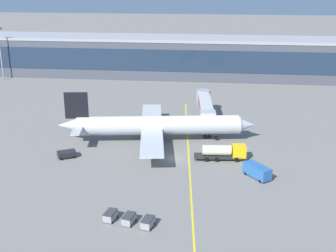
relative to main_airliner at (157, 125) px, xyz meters
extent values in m
plane|color=slate|center=(5.28, -9.85, -3.90)|extent=(700.00, 700.00, 0.00)
cube|color=yellow|center=(7.95, -7.85, -3.90)|extent=(7.68, 79.69, 0.01)
cube|color=#424751|center=(18.81, 68.96, 3.05)|extent=(201.74, 17.54, 13.90)
cube|color=#1E2D42|center=(18.81, 60.13, 3.74)|extent=(195.69, 0.16, 7.79)
cube|color=#99999E|center=(18.81, 68.96, 10.50)|extent=(205.78, 17.89, 1.00)
cylinder|color=#B2B7BC|center=(0.27, 0.04, -0.15)|extent=(38.35, 9.69, 4.10)
cylinder|color=silver|center=(0.27, 0.04, 0.22)|extent=(37.57, 9.41, 3.94)
cone|color=#B2B7BC|center=(20.56, 3.07, -0.15)|extent=(4.63, 4.46, 3.89)
cone|color=#B2B7BC|center=(-20.22, -3.02, 0.26)|extent=(5.38, 4.17, 3.48)
cube|color=black|center=(-18.11, -2.70, 4.97)|extent=(5.32, 1.14, 6.15)
cube|color=#B2B7BC|center=(-18.22, 1.43, 0.46)|extent=(2.95, 6.78, 0.24)
cube|color=#B2B7BC|center=(-17.01, -6.68, 0.46)|extent=(2.95, 6.78, 0.24)
cube|color=#B2B7BC|center=(-2.70, 9.77, -0.46)|extent=(7.11, 16.56, 0.40)
cube|color=#B2B7BC|center=(0.27, -10.14, -0.46)|extent=(7.11, 16.56, 0.40)
cylinder|color=#939399|center=(-1.28, 7.07, -1.89)|extent=(3.45, 2.70, 2.25)
cylinder|color=#939399|center=(0.84, -7.13, -1.89)|extent=(3.45, 2.70, 2.25)
cylinder|color=black|center=(13.86, 2.07, -3.40)|extent=(1.05, 0.54, 1.00)
cylinder|color=slate|center=(13.86, 2.07, -2.55)|extent=(0.20, 0.20, 1.70)
cylinder|color=black|center=(-2.27, 1.53, -3.40)|extent=(1.05, 0.54, 1.00)
cylinder|color=slate|center=(-2.27, 1.53, -2.55)|extent=(0.20, 0.20, 1.70)
cylinder|color=black|center=(-1.72, -2.12, -3.40)|extent=(1.05, 0.54, 1.00)
cylinder|color=slate|center=(-1.72, -2.12, -2.55)|extent=(0.20, 0.20, 1.70)
cube|color=#B2B7BC|center=(10.68, 13.64, 1.15)|extent=(4.82, 19.80, 2.80)
cube|color=red|center=(10.73, 13.65, 1.15)|extent=(4.65, 16.69, 1.54)
cube|color=#9EA3A8|center=(11.60, 3.88, 1.15)|extent=(3.88, 3.52, 2.94)
cylinder|color=#4C4C51|center=(11.60, 3.88, -2.08)|extent=(0.70, 0.70, 3.65)
cube|color=#262628|center=(11.60, 3.88, -3.75)|extent=(1.96, 1.96, 0.30)
cylinder|color=gray|center=(9.76, 23.40, 1.15)|extent=(3.90, 3.90, 3.08)
cylinder|color=gray|center=(9.76, 23.40, -2.08)|extent=(1.80, 1.80, 3.65)
cube|color=#232326|center=(14.21, -9.37, -3.15)|extent=(10.18, 3.36, 0.50)
cube|color=yellow|center=(18.60, -8.99, -1.90)|extent=(3.01, 2.73, 2.50)
cube|color=black|center=(19.85, -8.88, -1.40)|extent=(0.36, 2.31, 1.12)
cylinder|color=beige|center=(13.93, -9.40, -1.80)|extent=(6.17, 2.71, 2.20)
cylinder|color=black|center=(17.94, -7.85, -3.40)|extent=(1.03, 0.44, 1.00)
cylinder|color=black|center=(18.14, -10.22, -3.40)|extent=(1.03, 0.44, 1.00)
cylinder|color=black|center=(13.81, -8.22, -3.40)|extent=(1.03, 0.44, 1.00)
cylinder|color=black|center=(14.02, -10.58, -3.40)|extent=(1.03, 0.44, 1.00)
cylinder|color=black|center=(11.72, -8.40, -3.40)|extent=(1.03, 0.44, 1.00)
cylinder|color=black|center=(11.93, -10.76, -3.40)|extent=(1.03, 0.44, 1.00)
cube|color=black|center=(-17.88, -11.93, -3.05)|extent=(4.44, 3.85, 1.10)
cube|color=black|center=(-18.72, -12.39, -2.86)|extent=(2.16, 2.45, 0.33)
cylinder|color=black|center=(-18.55, -13.48, -3.60)|extent=(0.65, 0.51, 0.60)
cylinder|color=black|center=(-19.55, -11.66, -3.60)|extent=(0.65, 0.51, 0.60)
cylinder|color=black|center=(-16.22, -12.20, -3.60)|extent=(0.65, 0.51, 0.60)
cylinder|color=black|center=(-17.22, -10.38, -3.60)|extent=(0.65, 0.51, 0.60)
cube|color=#285B9E|center=(21.76, -17.31, -2.50)|extent=(5.42, 5.96, 2.20)
cube|color=black|center=(20.85, -16.17, -2.12)|extent=(2.89, 2.88, 0.66)
cylinder|color=black|center=(19.68, -16.37, -3.60)|extent=(0.57, 0.62, 0.60)
cylinder|color=black|center=(21.30, -15.07, -3.60)|extent=(0.57, 0.62, 0.60)
cylinder|color=black|center=(22.22, -19.54, -3.60)|extent=(0.57, 0.62, 0.60)
cylinder|color=black|center=(23.84, -18.24, -3.60)|extent=(0.57, 0.62, 0.60)
cube|color=gray|center=(-2.64, -35.76, -3.17)|extent=(2.02, 2.86, 1.10)
cube|color=#333338|center=(-2.64, -35.76, -2.47)|extent=(2.06, 2.92, 0.10)
cylinder|color=black|center=(-3.15, -34.58, -3.72)|extent=(0.19, 0.38, 0.36)
cylinder|color=black|center=(-1.68, -34.90, -3.72)|extent=(0.19, 0.38, 0.36)
cylinder|color=black|center=(-3.59, -36.61, -3.72)|extent=(0.19, 0.38, 0.36)
cylinder|color=black|center=(-2.13, -36.93, -3.72)|extent=(0.19, 0.38, 0.36)
cube|color=gray|center=(0.49, -36.44, -3.17)|extent=(2.02, 2.86, 1.10)
cube|color=#333338|center=(0.49, -36.44, -2.47)|extent=(2.06, 2.92, 0.10)
cylinder|color=black|center=(-0.02, -35.27, -3.72)|extent=(0.19, 0.38, 0.36)
cylinder|color=black|center=(1.44, -35.59, -3.72)|extent=(0.19, 0.38, 0.36)
cylinder|color=black|center=(-0.47, -37.30, -3.72)|extent=(0.19, 0.38, 0.36)
cylinder|color=black|center=(1.00, -37.62, -3.72)|extent=(0.19, 0.38, 0.36)
cube|color=gray|center=(3.61, -37.13, -3.17)|extent=(2.02, 2.86, 1.10)
cube|color=#333338|center=(3.61, -37.13, -2.47)|extent=(2.06, 2.92, 0.10)
cylinder|color=black|center=(3.10, -35.96, -3.72)|extent=(0.19, 0.38, 0.36)
cylinder|color=black|center=(4.57, -36.28, -3.72)|extent=(0.19, 0.38, 0.36)
cylinder|color=black|center=(2.66, -37.99, -3.72)|extent=(0.19, 0.38, 0.36)
cylinder|color=black|center=(4.12, -38.31, -3.72)|extent=(0.19, 0.38, 0.36)
cylinder|color=gray|center=(-65.33, 56.96, 5.19)|extent=(0.44, 0.44, 18.19)
camera|label=1|loc=(13.48, -96.44, 33.45)|focal=47.46mm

